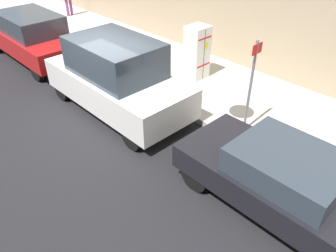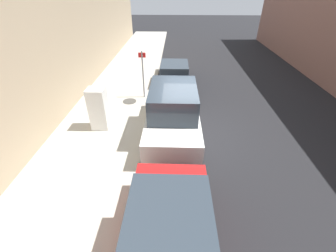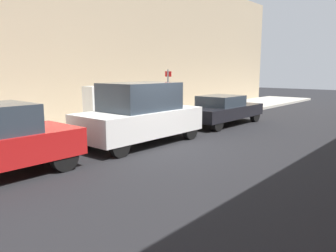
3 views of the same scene
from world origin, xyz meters
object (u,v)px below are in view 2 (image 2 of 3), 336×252
at_px(discarded_refrigerator, 99,109).
at_px(parked_sedan_dark, 174,73).
at_px(street_sign_post, 143,72).
at_px(parked_van_white, 173,113).

xyz_separation_m(discarded_refrigerator, parked_sedan_dark, (3.04, 5.18, -0.32)).
bearing_deg(street_sign_post, discarded_refrigerator, -115.69).
bearing_deg(parked_sedan_dark, parked_van_white, -90.00).
bearing_deg(discarded_refrigerator, parked_sedan_dark, 59.57).
bearing_deg(parked_sedan_dark, street_sign_post, -126.40).
height_order(street_sign_post, parked_van_white, street_sign_post).
bearing_deg(street_sign_post, parked_van_white, -64.48).
xyz_separation_m(parked_van_white, parked_sedan_dark, (0.00, 5.47, -0.33)).
height_order(discarded_refrigerator, parked_sedan_dark, discarded_refrigerator).
bearing_deg(parked_van_white, discarded_refrigerator, 174.55).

